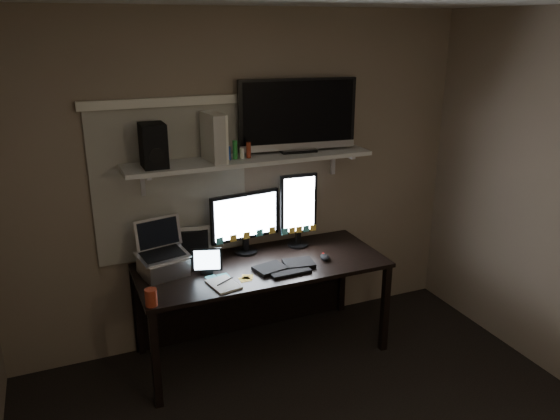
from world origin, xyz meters
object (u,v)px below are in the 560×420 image
cup (151,297)px  speaker (153,145)px  desk (256,279)px  keyboard (285,266)px  monitor_portrait (298,210)px  tablet (206,261)px  monitor_landscape (245,223)px  tv (298,116)px  laptop (162,250)px  mouse (325,257)px  game_console (214,137)px

cup → speaker: speaker is taller
desk → keyboard: bearing=-63.9°
monitor_portrait → tablet: 0.85m
desk → keyboard: keyboard is taller
keyboard → cup: bearing=-171.2°
cup → speaker: bearing=71.5°
monitor_landscape → desk: bearing=-79.0°
tv → laptop: bearing=-166.2°
keyboard → mouse: size_ratio=4.18×
monitor_landscape → tablet: (-0.37, -0.24, -0.15)m
desk → mouse: mouse is taller
monitor_landscape → laptop: size_ratio=1.48×
speaker → desk: bearing=-5.0°
desk → game_console: (-0.27, 0.06, 1.09)m
keyboard → monitor_landscape: bearing=111.6°
mouse → game_console: size_ratio=0.32×
cup → speaker: 0.99m
keyboard → game_console: bearing=139.2°
monitor_landscape → mouse: size_ratio=5.19×
desk → laptop: bearing=-177.0°
tablet → cup: 0.55m
monitor_landscape → mouse: (0.49, -0.35, -0.22)m
mouse → game_console: game_console is taller
monitor_landscape → laptop: monitor_landscape is taller
desk → keyboard: (0.12, -0.25, 0.19)m
mouse → speaker: 1.47m
laptop → game_console: game_console is taller
monitor_portrait → game_console: 0.90m
monitor_portrait → keyboard: 0.52m
keyboard → mouse: 0.33m
monitor_portrait → tablet: size_ratio=2.77×
monitor_landscape → speaker: bearing=178.3°
desk → tablet: bearing=-163.7°
desk → cup: (-0.85, -0.44, 0.23)m
keyboard → tv: (0.26, 0.37, 1.00)m
mouse → tablet: size_ratio=0.50×
desk → game_console: game_console is taller
monitor_portrait → monitor_landscape: bearing=179.2°
tablet → cup: bearing=-126.6°
laptop → tv: size_ratio=0.42×
speaker → laptop: bearing=-95.8°
desk → monitor_portrait: monitor_portrait is taller
monitor_portrait → mouse: 0.43m
tablet → speaker: (-0.27, 0.17, 0.80)m
tablet → cup: (-0.44, -0.32, -0.04)m
desk → laptop: (-0.69, -0.04, 0.36)m
cup → tv: size_ratio=0.12×
monitor_landscape → tablet: bearing=-154.9°
monitor_portrait → keyboard: size_ratio=1.32×
tablet → speaker: 0.87m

